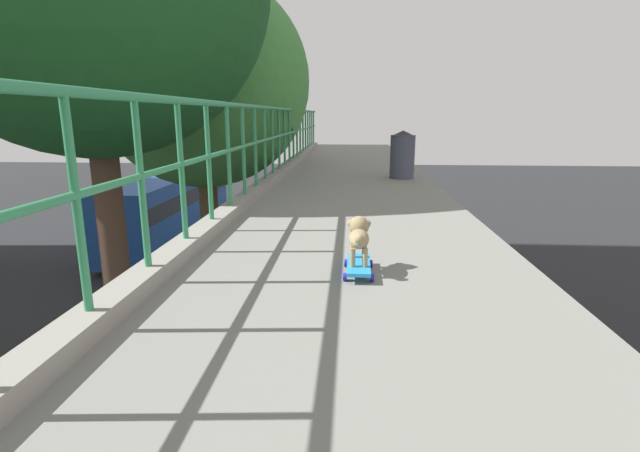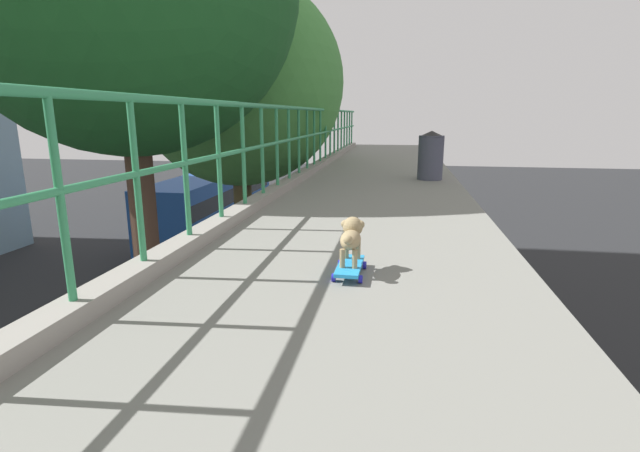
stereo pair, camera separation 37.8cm
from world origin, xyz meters
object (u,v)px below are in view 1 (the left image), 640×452
at_px(toy_skateboard, 359,265).
at_px(city_bus, 171,204).
at_px(small_dog, 359,235).
at_px(litter_bin, 402,154).

bearing_deg(toy_skateboard, city_bus, 114.92).
distance_m(toy_skateboard, small_dog, 0.21).
bearing_deg(small_dog, city_bus, 115.00).
xyz_separation_m(small_dog, litter_bin, (0.81, 5.04, 0.16)).
relative_size(city_bus, small_dog, 29.58).
relative_size(toy_skateboard, litter_bin, 0.57).
bearing_deg(city_bus, litter_bin, -55.50).
distance_m(toy_skateboard, litter_bin, 5.18).
height_order(city_bus, litter_bin, litter_bin).
relative_size(small_dog, litter_bin, 0.49).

